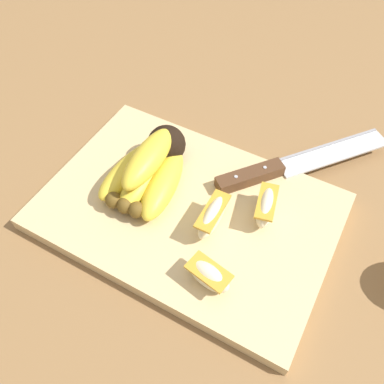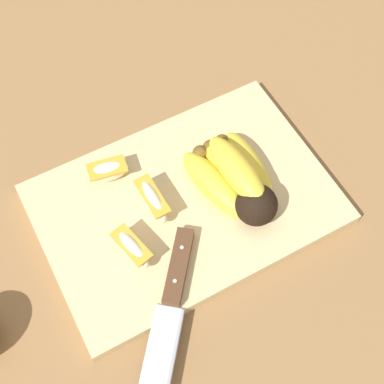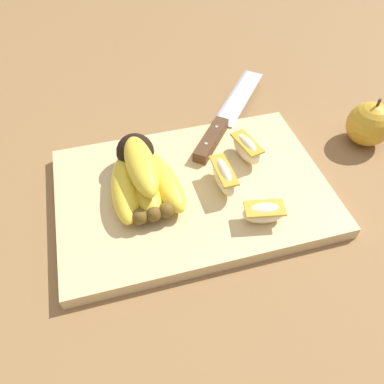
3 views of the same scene
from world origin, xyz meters
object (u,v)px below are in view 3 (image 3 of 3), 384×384
object	(u,v)px
banana_bunch	(142,174)
whole_apple	(369,124)
apple_wedge_far	(246,148)
chefs_knife	(222,123)
apple_wedge_near	(223,176)
apple_wedge_middle	(264,212)

from	to	relation	value
banana_bunch	whole_apple	distance (m)	0.38
apple_wedge_far	whole_apple	size ratio (longest dim) A/B	0.79
banana_bunch	whole_apple	world-z (taller)	banana_bunch
chefs_knife	apple_wedge_far	xyz separation A→B (m)	(-0.01, 0.08, 0.01)
banana_bunch	apple_wedge_near	bearing A→B (deg)	165.11
banana_bunch	chefs_knife	xyz separation A→B (m)	(-0.15, -0.10, -0.02)
banana_bunch	apple_wedge_near	xyz separation A→B (m)	(-0.11, 0.03, -0.00)
apple_wedge_far	whole_apple	world-z (taller)	whole_apple
apple_wedge_near	apple_wedge_far	bearing A→B (deg)	-137.78
chefs_knife	apple_wedge_near	size ratio (longest dim) A/B	3.36
banana_bunch	whole_apple	bearing A→B (deg)	-176.35
banana_bunch	whole_apple	size ratio (longest dim) A/B	1.77
banana_bunch	apple_wedge_far	world-z (taller)	banana_bunch
banana_bunch	apple_wedge_middle	distance (m)	0.18
banana_bunch	apple_wedge_far	distance (m)	0.16
apple_wedge_near	whole_apple	bearing A→B (deg)	-168.74
whole_apple	banana_bunch	bearing A→B (deg)	3.65
banana_bunch	chefs_knife	size ratio (longest dim) A/B	0.64
apple_wedge_far	whole_apple	bearing A→B (deg)	-178.47
apple_wedge_middle	apple_wedge_far	distance (m)	0.12
apple_wedge_near	apple_wedge_middle	bearing A→B (deg)	114.17
whole_apple	apple_wedge_near	bearing A→B (deg)	11.26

